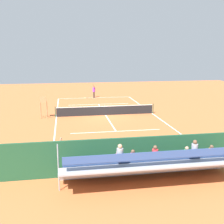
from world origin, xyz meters
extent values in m
plane|color=#BC6033|center=(0.00, 0.00, 0.00)|extent=(60.00, 60.00, 0.00)
cube|color=white|center=(0.00, -11.00, 0.00)|extent=(10.00, 0.10, 0.01)
cube|color=white|center=(0.00, 11.00, 0.00)|extent=(10.00, 0.10, 0.01)
cube|color=white|center=(-5.00, 0.00, 0.00)|extent=(0.10, 22.00, 0.01)
cube|color=white|center=(5.00, 0.00, 0.00)|extent=(0.10, 22.00, 0.01)
cube|color=white|center=(0.00, -6.05, 0.00)|extent=(7.50, 0.10, 0.01)
cube|color=white|center=(0.00, 6.05, 0.00)|extent=(7.50, 0.10, 0.01)
cube|color=white|center=(0.00, 0.00, 0.00)|extent=(0.10, 12.10, 0.01)
cube|color=white|center=(0.00, -11.00, 0.00)|extent=(0.10, 0.30, 0.01)
cube|color=black|center=(0.00, 0.00, 0.46)|extent=(10.00, 0.02, 0.91)
cube|color=white|center=(0.00, 0.00, 0.94)|extent=(10.00, 0.04, 0.06)
cylinder|color=#2D5133|center=(-5.10, 0.00, 0.54)|extent=(0.10, 0.10, 1.07)
cylinder|color=#2D5133|center=(5.10, 0.00, 0.54)|extent=(0.10, 0.10, 1.07)
cube|color=#1E4C2D|center=(0.00, 14.00, 1.00)|extent=(18.00, 0.16, 2.00)
cube|color=#9EA0A5|center=(0.00, 14.35, 0.23)|extent=(9.00, 0.10, 0.45)
cube|color=#9EA0A5|center=(0.00, 14.70, 0.41)|extent=(9.00, 0.80, 0.08)
cube|color=#9EA0A5|center=(0.00, 14.32, 0.23)|extent=(9.00, 0.04, 0.45)
cube|color=#335193|center=(0.00, 14.80, 0.83)|extent=(8.60, 0.36, 0.04)
cube|color=#335193|center=(0.00, 14.98, 1.03)|extent=(8.60, 0.03, 0.36)
cube|color=#9EA0A5|center=(0.00, 15.50, 0.86)|extent=(9.00, 0.80, 0.08)
cube|color=#9EA0A5|center=(0.00, 15.12, 0.68)|extent=(9.00, 0.04, 0.45)
cube|color=#335193|center=(0.00, 15.60, 1.28)|extent=(8.60, 0.36, 0.04)
cube|color=#335193|center=(0.00, 15.78, 1.48)|extent=(8.60, 0.03, 0.36)
cube|color=#9EA0A5|center=(0.00, 16.30, 1.31)|extent=(9.00, 0.80, 0.08)
cube|color=#9EA0A5|center=(0.00, 15.92, 1.12)|extent=(9.00, 0.04, 0.45)
cube|color=#335193|center=(0.00, 16.40, 1.73)|extent=(8.60, 0.36, 0.04)
cube|color=#335193|center=(0.00, 16.58, 1.93)|extent=(8.60, 0.03, 0.36)
cylinder|color=#9EA0A5|center=(4.50, 15.50, 1.18)|extent=(0.06, 0.06, 2.35)
cube|color=#2D2D33|center=(1.72, 16.23, 1.77)|extent=(0.32, 0.40, 0.12)
cylinder|color=#9399A3|center=(1.72, 16.35, 2.06)|extent=(0.30, 0.30, 0.45)
sphere|color=tan|center=(1.72, 16.35, 2.38)|extent=(0.20, 0.20, 0.20)
cube|color=#2D2D33|center=(-1.87, 16.23, 1.77)|extent=(0.32, 0.40, 0.12)
cylinder|color=#9399A3|center=(-1.87, 16.35, 2.06)|extent=(0.30, 0.30, 0.45)
sphere|color=brown|center=(-1.87, 16.35, 2.38)|extent=(0.20, 0.20, 0.20)
cube|color=#2D2D33|center=(-3.65, 14.63, 0.87)|extent=(0.32, 0.40, 0.12)
cylinder|color=orange|center=(-3.65, 14.75, 1.16)|extent=(0.30, 0.30, 0.45)
sphere|color=brown|center=(-3.65, 14.75, 1.48)|extent=(0.20, 0.20, 0.20)
cube|color=#2D2D33|center=(-2.23, 14.63, 0.87)|extent=(0.32, 0.40, 0.12)
cylinder|color=green|center=(-2.23, 14.75, 1.16)|extent=(0.30, 0.30, 0.45)
sphere|color=tan|center=(-2.23, 14.75, 1.48)|extent=(0.20, 0.20, 0.20)
cube|color=#2D2D33|center=(-0.20, 15.43, 1.32)|extent=(0.32, 0.40, 0.12)
cylinder|color=red|center=(-0.20, 15.55, 1.60)|extent=(0.30, 0.30, 0.45)
sphere|color=brown|center=(-0.20, 15.55, 1.93)|extent=(0.20, 0.20, 0.20)
cube|color=#2D2D33|center=(0.72, 14.63, 0.87)|extent=(0.32, 0.40, 0.12)
cylinder|color=pink|center=(0.72, 14.75, 1.16)|extent=(0.30, 0.30, 0.45)
sphere|color=brown|center=(0.72, 14.75, 1.48)|extent=(0.20, 0.20, 0.20)
cube|color=#2D2D33|center=(1.49, 14.63, 0.87)|extent=(0.32, 0.40, 0.12)
cylinder|color=pink|center=(1.49, 14.75, 1.16)|extent=(0.30, 0.30, 0.45)
sphere|color=beige|center=(1.49, 14.75, 1.48)|extent=(0.20, 0.20, 0.20)
cylinder|color=#A88456|center=(5.90, -0.15, 0.80)|extent=(0.07, 0.07, 1.60)
cylinder|color=#A88456|center=(6.50, -0.15, 0.80)|extent=(0.07, 0.07, 1.60)
cylinder|color=#A88456|center=(5.90, 0.45, 0.80)|extent=(0.07, 0.07, 1.60)
cylinder|color=#A88456|center=(6.50, 0.45, 0.80)|extent=(0.07, 0.07, 1.60)
cube|color=#A88456|center=(6.20, 0.15, 1.63)|extent=(0.56, 0.56, 0.06)
cube|color=#A88456|center=(6.20, 0.39, 1.90)|extent=(0.56, 0.06, 0.48)
cube|color=#A88456|center=(5.94, 0.15, 1.78)|extent=(0.04, 0.48, 0.04)
cube|color=#A88456|center=(6.46, 0.15, 1.78)|extent=(0.04, 0.48, 0.04)
cube|color=#234C2D|center=(-2.74, 13.20, 0.45)|extent=(1.80, 0.40, 0.05)
cylinder|color=#234C2D|center=(-3.49, 13.20, 0.23)|extent=(0.06, 0.06, 0.45)
cylinder|color=#234C2D|center=(-1.99, 13.20, 0.23)|extent=(0.06, 0.06, 0.45)
cube|color=#234C2D|center=(-2.74, 13.38, 0.75)|extent=(1.80, 0.04, 0.36)
cube|color=#334C8C|center=(-1.25, 13.40, 0.18)|extent=(0.90, 0.36, 0.36)
cylinder|color=black|center=(0.01, -11.20, 0.42)|extent=(0.14, 0.14, 0.85)
cylinder|color=black|center=(0.07, -10.99, 0.42)|extent=(0.14, 0.14, 0.85)
cylinder|color=purple|center=(0.04, -11.10, 1.15)|extent=(0.45, 0.45, 0.60)
sphere|color=#8C6647|center=(0.04, -11.10, 1.56)|extent=(0.22, 0.22, 0.22)
cylinder|color=#8C6647|center=(0.11, -10.89, 1.65)|extent=(0.26, 0.16, 0.55)
cylinder|color=#8C6647|center=(-0.03, -11.31, 1.18)|extent=(0.11, 0.11, 0.50)
cylinder|color=black|center=(1.03, -10.99, 0.01)|extent=(0.28, 0.11, 0.03)
torus|color=#D8CC4C|center=(1.29, -11.07, 0.01)|extent=(0.38, 0.38, 0.02)
cylinder|color=white|center=(1.29, -11.07, 0.01)|extent=(0.25, 0.25, 0.00)
sphere|color=#CCDB33|center=(-1.33, -8.08, 0.03)|extent=(0.07, 0.07, 0.07)
cylinder|color=#232328|center=(4.45, 13.48, 0.42)|extent=(0.14, 0.14, 0.85)
cylinder|color=#232328|center=(4.44, 13.26, 0.42)|extent=(0.14, 0.14, 0.85)
cylinder|color=purple|center=(4.44, 13.37, 1.15)|extent=(0.36, 0.36, 0.60)
sphere|color=tan|center=(4.44, 13.37, 1.56)|extent=(0.22, 0.22, 0.22)
cylinder|color=tan|center=(4.44, 13.15, 1.65)|extent=(0.25, 0.09, 0.55)
cylinder|color=tan|center=(4.45, 13.59, 1.18)|extent=(0.09, 0.09, 0.50)
camera|label=1|loc=(4.07, 28.09, 6.59)|focal=45.14mm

